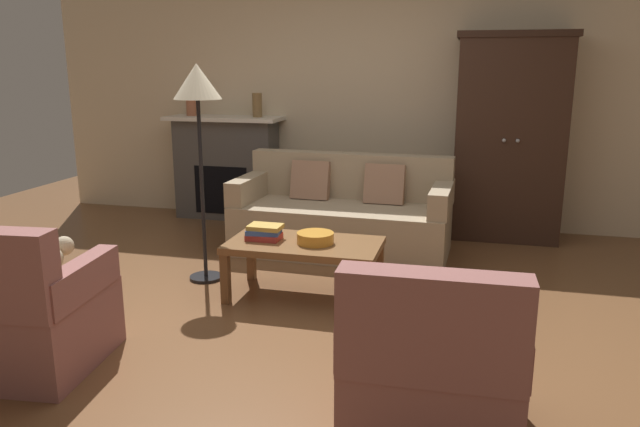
{
  "coord_description": "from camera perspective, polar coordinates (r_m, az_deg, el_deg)",
  "views": [
    {
      "loc": [
        1.08,
        -3.88,
        1.67
      ],
      "look_at": [
        -0.04,
        0.53,
        0.55
      ],
      "focal_mm": 34.25,
      "sensor_mm": 36.0,
      "label": 1
    }
  ],
  "objects": [
    {
      "name": "back_wall",
      "position": [
        6.52,
        4.82,
        11.4
      ],
      "size": [
        7.2,
        0.1,
        2.8
      ],
      "primitive_type": "cube",
      "color": "beige",
      "rests_on": "ground"
    },
    {
      "name": "floor_lamp",
      "position": [
        4.7,
        -11.37,
        10.84
      ],
      "size": [
        0.36,
        0.36,
        1.67
      ],
      "color": "black",
      "rests_on": "ground"
    },
    {
      "name": "book_stack",
      "position": [
        4.47,
        -5.22,
        -1.75
      ],
      "size": [
        0.26,
        0.2,
        0.11
      ],
      "color": "#B73833",
      "rests_on": "coffee_table"
    },
    {
      "name": "coffee_table",
      "position": [
        4.42,
        -1.47,
        -3.35
      ],
      "size": [
        1.1,
        0.6,
        0.42
      ],
      "color": "brown",
      "rests_on": "ground"
    },
    {
      "name": "mantel_vase_terracotta",
      "position": [
        6.87,
        -11.96,
        10.14
      ],
      "size": [
        0.11,
        0.11,
        0.29
      ],
      "primitive_type": "cylinder",
      "color": "#A86042",
      "rests_on": "fireplace"
    },
    {
      "name": "ground_plane",
      "position": [
        4.36,
        -1.24,
        -8.71
      ],
      "size": [
        9.6,
        9.6,
        0.0
      ],
      "primitive_type": "plane",
      "color": "brown"
    },
    {
      "name": "dog",
      "position": [
        4.96,
        -24.3,
        -4.15
      ],
      "size": [
        0.23,
        0.57,
        0.39
      ],
      "color": "beige",
      "rests_on": "ground"
    },
    {
      "name": "armchair_near_right",
      "position": [
        2.88,
        10.36,
        -14.47
      ],
      "size": [
        0.8,
        0.79,
        0.88
      ],
      "color": "#935B56",
      "rests_on": "ground"
    },
    {
      "name": "fireplace",
      "position": [
        6.8,
        -8.71,
        4.34
      ],
      "size": [
        1.26,
        0.48,
        1.12
      ],
      "color": "#4C4947",
      "rests_on": "ground"
    },
    {
      "name": "armchair_near_left",
      "position": [
        3.79,
        -26.07,
        -8.57
      ],
      "size": [
        0.85,
        0.85,
        0.88
      ],
      "color": "#935B56",
      "rests_on": "ground"
    },
    {
      "name": "armoire",
      "position": [
        6.14,
        17.28,
        6.79
      ],
      "size": [
        1.06,
        0.57,
        1.96
      ],
      "color": "#382319",
      "rests_on": "ground"
    },
    {
      "name": "fruit_bowl",
      "position": [
        4.36,
        -0.44,
        -2.29
      ],
      "size": [
        0.27,
        0.27,
        0.08
      ],
      "primitive_type": "cylinder",
      "color": "orange",
      "rests_on": "coffee_table"
    },
    {
      "name": "mantel_vase_bronze",
      "position": [
        6.57,
        -5.89,
        10.04
      ],
      "size": [
        0.1,
        0.1,
        0.25
      ],
      "primitive_type": "cylinder",
      "color": "olive",
      "rests_on": "fireplace"
    },
    {
      "name": "couch",
      "position": [
        5.54,
        2.16,
        -0.31
      ],
      "size": [
        1.94,
        0.91,
        0.86
      ],
      "color": "tan",
      "rests_on": "ground"
    }
  ]
}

